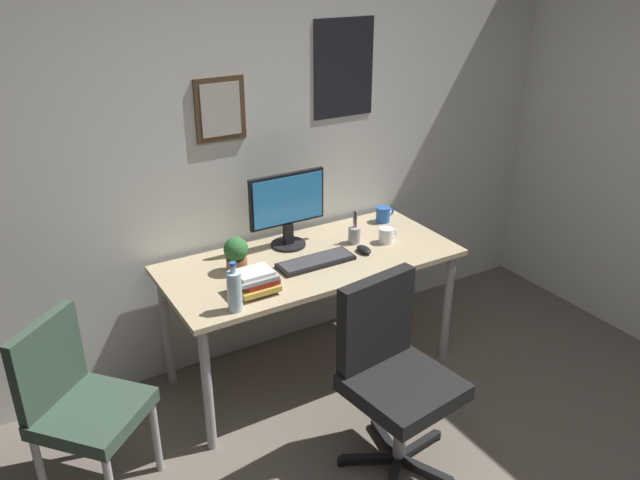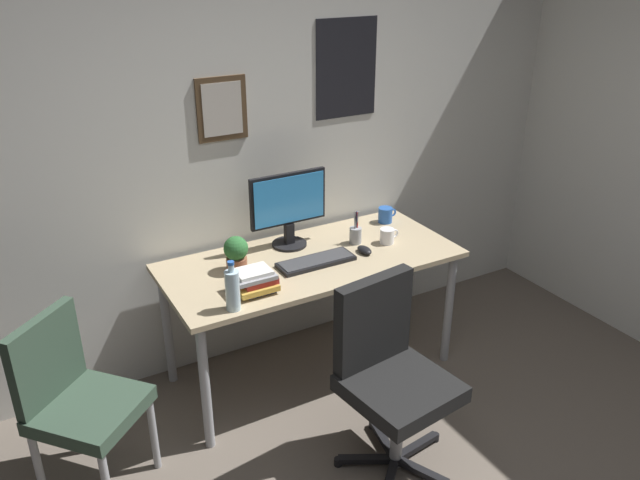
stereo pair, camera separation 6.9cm
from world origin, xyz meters
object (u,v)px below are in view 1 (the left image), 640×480
water_bottle (234,290)px  keyboard (316,261)px  computer_mouse (364,250)px  coffee_mug_far (383,214)px  side_chair (78,399)px  book_stack_left (257,281)px  monitor (287,207)px  office_chair (392,367)px  potted_plant (236,253)px  pen_cup (354,234)px  coffee_mug_near (386,235)px

water_bottle → keyboard: bearing=21.5°
computer_mouse → coffee_mug_far: 0.47m
keyboard → computer_mouse: (0.30, -0.02, 0.01)m
side_chair → book_stack_left: 0.97m
monitor → computer_mouse: bearing=-43.3°
computer_mouse → water_bottle: (-0.87, -0.21, 0.09)m
office_chair → monitor: 1.11m
monitor → water_bottle: size_ratio=1.82×
monitor → potted_plant: monitor is taller
side_chair → potted_plant: bearing=19.2°
side_chair → keyboard: 1.36m
water_bottle → side_chair: bearing=176.9°
computer_mouse → potted_plant: size_ratio=0.56×
side_chair → keyboard: size_ratio=2.03×
office_chair → coffee_mug_far: 1.26m
monitor → computer_mouse: monitor is taller
office_chair → side_chair: size_ratio=1.09×
water_bottle → book_stack_left: (0.16, 0.10, -0.04)m
monitor → pen_cup: (0.35, -0.16, -0.19)m
keyboard → coffee_mug_far: 0.72m
office_chair → pen_cup: (0.35, 0.85, 0.27)m
keyboard → coffee_mug_near: bearing=3.4°
keyboard → pen_cup: pen_cup is taller
monitor → computer_mouse: 0.49m
coffee_mug_far → pen_cup: (-0.33, -0.17, 0.01)m
water_bottle → pen_cup: water_bottle is taller
water_bottle → pen_cup: (0.90, 0.35, -0.05)m
monitor → keyboard: bearing=-85.8°
coffee_mug_far → book_stack_left: bearing=-158.8°
office_chair → potted_plant: office_chair is taller
monitor → computer_mouse: (0.32, -0.30, -0.22)m
coffee_mug_near → potted_plant: (-0.90, 0.11, 0.06)m
potted_plant → monitor: bearing=20.9°
monitor → potted_plant: 0.43m
keyboard → monitor: bearing=94.2°
water_bottle → monitor: bearing=42.6°
water_bottle → book_stack_left: size_ratio=1.20×
book_stack_left → coffee_mug_far: bearing=21.2°
office_chair → pen_cup: office_chair is taller
pen_cup → book_stack_left: size_ratio=0.95×
keyboard → book_stack_left: size_ratio=2.04×
keyboard → book_stack_left: book_stack_left is taller
coffee_mug_far → computer_mouse: bearing=-139.1°
coffee_mug_far → pen_cup: pen_cup is taller
water_bottle → potted_plant: size_ratio=1.29×
office_chair → coffee_mug_far: office_chair is taller
book_stack_left → computer_mouse: bearing=8.4°
side_chair → water_bottle: water_bottle is taller
monitor → potted_plant: bearing=-159.1°
coffee_mug_far → water_bottle: bearing=-157.3°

